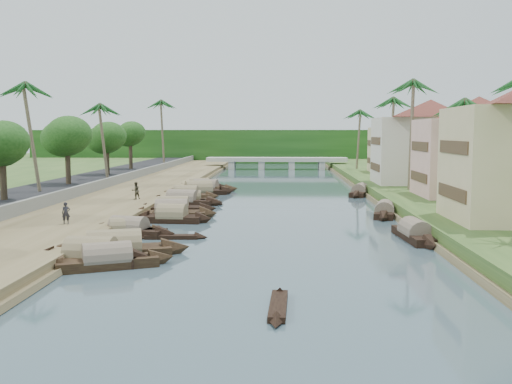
{
  "coord_description": "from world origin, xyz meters",
  "views": [
    {
      "loc": [
        0.9,
        -42.58,
        7.45
      ],
      "look_at": [
        -1.39,
        9.18,
        2.0
      ],
      "focal_mm": 40.0,
      "sensor_mm": 36.0,
      "label": 1
    }
  ],
  "objects_px": {
    "person_near": "(66,213)",
    "sampan_0": "(107,261)",
    "bridge": "(277,161)",
    "sampan_1": "(91,257)"
  },
  "relations": [
    {
      "from": "person_near",
      "to": "sampan_0",
      "type": "bearing_deg",
      "value": -80.67
    },
    {
      "from": "bridge",
      "to": "sampan_0",
      "type": "bearing_deg",
      "value": -95.87
    },
    {
      "from": "sampan_0",
      "to": "sampan_1",
      "type": "height_order",
      "value": "sampan_1"
    },
    {
      "from": "bridge",
      "to": "person_near",
      "type": "height_order",
      "value": "bridge"
    },
    {
      "from": "sampan_1",
      "to": "person_near",
      "type": "relative_size",
      "value": 4.98
    },
    {
      "from": "sampan_0",
      "to": "sampan_1",
      "type": "distance_m",
      "value": 1.45
    },
    {
      "from": "bridge",
      "to": "person_near",
      "type": "bearing_deg",
      "value": -101.2
    },
    {
      "from": "sampan_0",
      "to": "sampan_1",
      "type": "relative_size",
      "value": 0.96
    },
    {
      "from": "sampan_0",
      "to": "person_near",
      "type": "height_order",
      "value": "person_near"
    },
    {
      "from": "sampan_0",
      "to": "bridge",
      "type": "bearing_deg",
      "value": 60.76
    }
  ]
}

